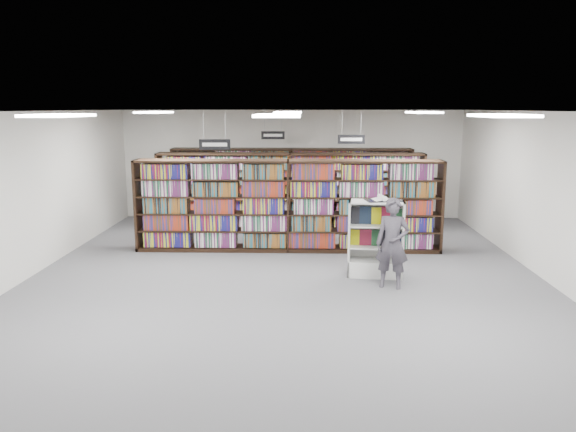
{
  "coord_description": "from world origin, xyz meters",
  "views": [
    {
      "loc": [
        0.34,
        -10.68,
        3.27
      ],
      "look_at": [
        0.04,
        0.5,
        1.1
      ],
      "focal_mm": 35.0,
      "sensor_mm": 36.0,
      "label": 1
    }
  ],
  "objects_px": {
    "endcap_display": "(375,251)",
    "shopper": "(392,243)",
    "bookshelf_row_near": "(288,206)",
    "open_book": "(383,199)"
  },
  "relations": [
    {
      "from": "bookshelf_row_near",
      "to": "shopper",
      "type": "relative_size",
      "value": 4.21
    },
    {
      "from": "endcap_display",
      "to": "open_book",
      "type": "distance_m",
      "value": 1.03
    },
    {
      "from": "open_book",
      "to": "shopper",
      "type": "relative_size",
      "value": 0.43
    },
    {
      "from": "open_book",
      "to": "shopper",
      "type": "xyz_separation_m",
      "value": [
        0.09,
        -0.77,
        -0.69
      ]
    },
    {
      "from": "open_book",
      "to": "shopper",
      "type": "height_order",
      "value": "shopper"
    },
    {
      "from": "endcap_display",
      "to": "open_book",
      "type": "xyz_separation_m",
      "value": [
        0.12,
        -0.01,
        1.03
      ]
    },
    {
      "from": "open_book",
      "to": "endcap_display",
      "type": "bearing_deg",
      "value": 168.02
    },
    {
      "from": "endcap_display",
      "to": "shopper",
      "type": "xyz_separation_m",
      "value": [
        0.21,
        -0.77,
        0.33
      ]
    },
    {
      "from": "bookshelf_row_near",
      "to": "open_book",
      "type": "bearing_deg",
      "value": -45.74
    },
    {
      "from": "bookshelf_row_near",
      "to": "open_book",
      "type": "xyz_separation_m",
      "value": [
        1.89,
        -1.93,
        0.47
      ]
    }
  ]
}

